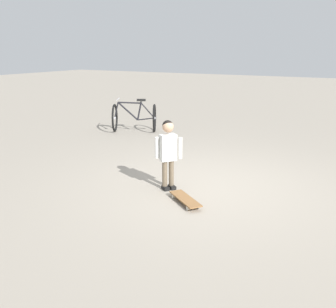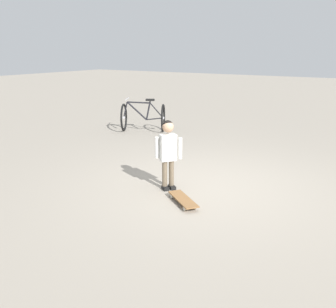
{
  "view_description": "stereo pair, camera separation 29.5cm",
  "coord_description": "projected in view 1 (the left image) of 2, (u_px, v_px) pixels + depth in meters",
  "views": [
    {
      "loc": [
        -2.18,
        5.28,
        2.08
      ],
      "look_at": [
        0.53,
        0.46,
        0.55
      ],
      "focal_mm": 41.03,
      "sensor_mm": 36.0,
      "label": 1
    },
    {
      "loc": [
        -2.43,
        5.13,
        2.08
      ],
      "look_at": [
        0.53,
        0.46,
        0.55
      ],
      "focal_mm": 41.03,
      "sensor_mm": 36.0,
      "label": 2
    }
  ],
  "objects": [
    {
      "name": "child_person",
      "position": [
        168.0,
        147.0,
        5.71
      ],
      "size": [
        0.38,
        0.28,
        1.06
      ],
      "color": "brown",
      "rests_on": "ground"
    },
    {
      "name": "skateboard",
      "position": [
        185.0,
        199.0,
        5.32
      ],
      "size": [
        0.65,
        0.56,
        0.07
      ],
      "color": "olive",
      "rests_on": "ground"
    },
    {
      "name": "ground_plane",
      "position": [
        211.0,
        185.0,
        6.02
      ],
      "size": [
        50.0,
        50.0,
        0.0
      ],
      "primitive_type": "plane",
      "color": "#9E9384"
    },
    {
      "name": "bicycle_mid",
      "position": [
        135.0,
        117.0,
        9.82
      ],
      "size": [
        1.28,
        1.13,
        0.85
      ],
      "color": "black",
      "rests_on": "ground"
    }
  ]
}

